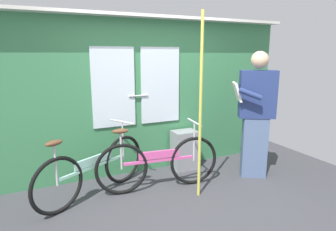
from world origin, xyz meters
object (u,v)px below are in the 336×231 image
object	(u,v)px
trash_bin_by_wall	(184,150)
handrail_pole	(200,108)
passenger_reading_newspaper	(256,112)
bicycle_leaning_behind	(158,163)
bicycle_near_door	(93,169)

from	to	relation	value
trash_bin_by_wall	handrail_pole	bearing A→B (deg)	-106.32
passenger_reading_newspaper	handrail_pole	distance (m)	1.04
bicycle_leaning_behind	handrail_pole	world-z (taller)	handrail_pole
bicycle_near_door	handrail_pole	bearing A→B (deg)	-52.34
passenger_reading_newspaper	trash_bin_by_wall	size ratio (longest dim) A/B	3.00
bicycle_leaning_behind	passenger_reading_newspaper	size ratio (longest dim) A/B	0.92
bicycle_near_door	bicycle_leaning_behind	size ratio (longest dim) A/B	0.91
bicycle_leaning_behind	handrail_pole	distance (m)	0.92
bicycle_near_door	bicycle_leaning_behind	xyz separation A→B (m)	(0.80, -0.16, 0.00)
trash_bin_by_wall	passenger_reading_newspaper	bearing A→B (deg)	-41.44
trash_bin_by_wall	handrail_pole	distance (m)	1.20
trash_bin_by_wall	bicycle_near_door	bearing A→B (deg)	-167.05
passenger_reading_newspaper	trash_bin_by_wall	world-z (taller)	passenger_reading_newspaper
passenger_reading_newspaper	handrail_pole	bearing A→B (deg)	40.25
passenger_reading_newspaper	trash_bin_by_wall	bearing A→B (deg)	-11.47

